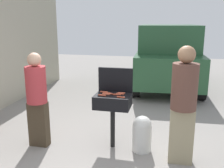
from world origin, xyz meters
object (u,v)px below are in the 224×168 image
at_px(bbq_grill, 113,103).
at_px(hot_dog_6, 107,93).
at_px(hot_dog_5, 106,94).
at_px(hot_dog_3, 117,95).
at_px(person_right, 184,102).
at_px(hot_dog_0, 120,94).
at_px(hot_dog_8, 121,93).
at_px(parked_minivan, 167,56).
at_px(hot_dog_2, 109,94).
at_px(hot_dog_4, 104,92).
at_px(hot_dog_7, 102,95).
at_px(propane_tank, 142,133).
at_px(person_left, 37,97).
at_px(hot_dog_1, 121,97).

relative_size(bbq_grill, hot_dog_6, 7.23).
bearing_deg(hot_dog_5, hot_dog_3, 6.89).
relative_size(bbq_grill, person_right, 0.52).
height_order(hot_dog_0, hot_dog_6, same).
bearing_deg(hot_dog_8, parked_minivan, 81.58).
xyz_separation_m(hot_dog_2, person_right, (1.19, -0.27, 0.03)).
xyz_separation_m(hot_dog_4, hot_dog_7, (0.02, -0.21, 0.00)).
height_order(propane_tank, parked_minivan, parked_minivan).
bearing_deg(hot_dog_3, hot_dog_5, -173.11).
relative_size(hot_dog_5, person_left, 0.08).
xyz_separation_m(hot_dog_4, hot_dog_5, (0.07, -0.14, 0.00)).
xyz_separation_m(hot_dog_2, hot_dog_8, (0.19, 0.09, 0.00)).
bearing_deg(bbq_grill, hot_dog_0, 14.59).
xyz_separation_m(hot_dog_1, hot_dog_5, (-0.27, 0.11, 0.00)).
distance_m(hot_dog_7, person_left, 1.13).
relative_size(hot_dog_6, person_left, 0.08).
height_order(hot_dog_3, person_left, person_left).
height_order(hot_dog_6, propane_tank, hot_dog_6).
relative_size(hot_dog_0, hot_dog_8, 1.00).
xyz_separation_m(hot_dog_5, hot_dog_7, (-0.05, -0.07, 0.00)).
relative_size(hot_dog_5, parked_minivan, 0.03).
bearing_deg(propane_tank, hot_dog_4, 168.71).
bearing_deg(bbq_grill, hot_dog_4, 150.43).
relative_size(hot_dog_2, hot_dog_3, 1.00).
relative_size(hot_dog_4, hot_dog_5, 1.00).
height_order(hot_dog_4, person_right, person_right).
bearing_deg(propane_tank, hot_dog_7, -173.92).
height_order(hot_dog_0, parked_minivan, parked_minivan).
bearing_deg(person_left, hot_dog_3, -4.13).
xyz_separation_m(bbq_grill, person_right, (1.13, -0.26, 0.18)).
bearing_deg(person_right, hot_dog_3, 3.17).
relative_size(hot_dog_7, person_left, 0.08).
height_order(person_left, person_right, person_right).
height_order(hot_dog_0, hot_dog_1, same).
bearing_deg(hot_dog_0, propane_tank, -9.64).
relative_size(bbq_grill, hot_dog_8, 7.23).
bearing_deg(hot_dog_0, person_right, -16.02).
bearing_deg(hot_dog_7, hot_dog_0, 27.19).
distance_m(hot_dog_7, propane_tank, 0.92).
relative_size(hot_dog_8, person_left, 0.08).
bearing_deg(hot_dog_1, bbq_grill, 138.26).
relative_size(hot_dog_0, person_left, 0.08).
bearing_deg(bbq_grill, person_left, -169.74).
distance_m(hot_dog_6, hot_dog_8, 0.25).
bearing_deg(propane_tank, hot_dog_6, 172.90).
bearing_deg(parked_minivan, hot_dog_7, 75.49).
xyz_separation_m(hot_dog_8, person_right, (1.00, -0.36, 0.03)).
xyz_separation_m(hot_dog_0, hot_dog_8, (0.01, 0.07, 0.00)).
height_order(hot_dog_1, hot_dog_2, same).
xyz_separation_m(hot_dog_4, hot_dog_8, (0.31, -0.00, 0.00)).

